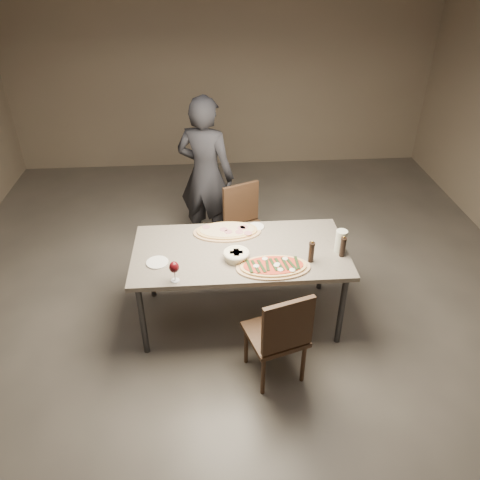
{
  "coord_description": "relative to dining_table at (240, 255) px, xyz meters",
  "views": [
    {
      "loc": [
        -0.24,
        -3.23,
        2.97
      ],
      "look_at": [
        0.0,
        0.0,
        0.85
      ],
      "focal_mm": 35.0,
      "sensor_mm": 36.0,
      "label": 1
    }
  ],
  "objects": [
    {
      "name": "room",
      "position": [
        0.0,
        0.0,
        0.71
      ],
      "size": [
        7.0,
        7.0,
        7.0
      ],
      "color": "#5B554E",
      "rests_on": "ground"
    },
    {
      "name": "dining_table",
      "position": [
        0.0,
        0.0,
        0.0
      ],
      "size": [
        1.8,
        0.9,
        0.75
      ],
      "color": "slate",
      "rests_on": "ground"
    },
    {
      "name": "zucchini_pizza",
      "position": [
        0.25,
        -0.28,
        0.07
      ],
      "size": [
        0.59,
        0.33,
        0.05
      ],
      "rotation": [
        0.0,
        0.0,
        -0.39
      ],
      "color": "tan",
      "rests_on": "dining_table"
    },
    {
      "name": "ham_pizza",
      "position": [
        -0.09,
        0.28,
        0.07
      ],
      "size": [
        0.6,
        0.33,
        0.04
      ],
      "rotation": [
        0.0,
        0.0,
        0.36
      ],
      "color": "tan",
      "rests_on": "dining_table"
    },
    {
      "name": "bread_basket",
      "position": [
        -0.04,
        -0.13,
        0.1
      ],
      "size": [
        0.22,
        0.22,
        0.08
      ],
      "rotation": [
        0.0,
        0.0,
        -0.06
      ],
      "color": "beige",
      "rests_on": "dining_table"
    },
    {
      "name": "oil_dish",
      "position": [
        0.17,
        0.34,
        0.07
      ],
      "size": [
        0.15,
        0.15,
        0.02
      ],
      "rotation": [
        0.0,
        0.0,
        -0.35
      ],
      "color": "white",
      "rests_on": "dining_table"
    },
    {
      "name": "pepper_mill_left",
      "position": [
        0.83,
        -0.15,
        0.15
      ],
      "size": [
        0.05,
        0.05,
        0.19
      ],
      "rotation": [
        0.0,
        0.0,
        0.21
      ],
      "color": "black",
      "rests_on": "dining_table"
    },
    {
      "name": "pepper_mill_right",
      "position": [
        0.56,
        -0.2,
        0.15
      ],
      "size": [
        0.05,
        0.05,
        0.2
      ],
      "rotation": [
        0.0,
        0.0,
        -0.41
      ],
      "color": "black",
      "rests_on": "dining_table"
    },
    {
      "name": "carafe",
      "position": [
        0.83,
        -0.08,
        0.16
      ],
      "size": [
        0.1,
        0.1,
        0.2
      ],
      "rotation": [
        0.0,
        0.0,
        0.04
      ],
      "color": "silver",
      "rests_on": "dining_table"
    },
    {
      "name": "wine_glass",
      "position": [
        -0.52,
        -0.38,
        0.18
      ],
      "size": [
        0.08,
        0.08,
        0.18
      ],
      "rotation": [
        0.0,
        0.0,
        -0.2
      ],
      "color": "silver",
      "rests_on": "dining_table"
    },
    {
      "name": "side_plate",
      "position": [
        -0.68,
        -0.14,
        0.06
      ],
      "size": [
        0.18,
        0.18,
        0.01
      ],
      "rotation": [
        0.0,
        0.0,
        -0.02
      ],
      "color": "white",
      "rests_on": "dining_table"
    },
    {
      "name": "chair_near",
      "position": [
        0.25,
        -0.74,
        -0.2
      ],
      "size": [
        0.52,
        0.52,
        0.88
      ],
      "rotation": [
        0.0,
        0.0,
        0.3
      ],
      "color": "#3A2618",
      "rests_on": "ground"
    },
    {
      "name": "chair_far",
      "position": [
        0.12,
        0.88,
        -0.2
      ],
      "size": [
        0.54,
        0.54,
        0.88
      ],
      "rotation": [
        0.0,
        0.0,
        3.55
      ],
      "color": "#3A2618",
      "rests_on": "ground"
    },
    {
      "name": "diner",
      "position": [
        -0.27,
        1.26,
        0.16
      ],
      "size": [
        0.73,
        0.62,
        1.7
      ],
      "primitive_type": "imported",
      "rotation": [
        0.0,
        0.0,
        2.73
      ],
      "color": "black",
      "rests_on": "ground"
    }
  ]
}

